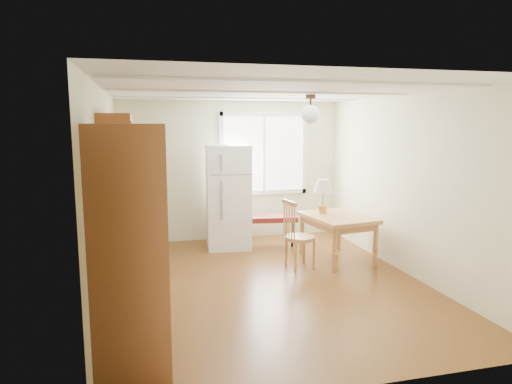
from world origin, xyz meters
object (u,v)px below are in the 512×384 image
object	(u,v)px
chair	(294,230)
dining_table	(338,222)
bench	(263,219)
refrigerator	(228,197)

from	to	relation	value
chair	dining_table	bearing A→B (deg)	8.07
bench	dining_table	distance (m)	1.40
dining_table	chair	world-z (taller)	chair
refrigerator	dining_table	world-z (taller)	refrigerator
bench	chair	xyz separation A→B (m)	(0.13, -1.29, 0.10)
dining_table	chair	bearing A→B (deg)	-171.37
refrigerator	bench	size ratio (longest dim) A/B	1.45
bench	dining_table	xyz separation A→B (m)	(0.91, -1.06, 0.13)
refrigerator	bench	world-z (taller)	refrigerator
bench	chair	size ratio (longest dim) A/B	1.20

